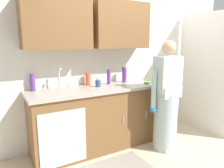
{
  "coord_description": "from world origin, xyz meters",
  "views": [
    {
      "loc": [
        -1.85,
        -2.04,
        1.59
      ],
      "look_at": [
        -0.36,
        0.55,
        1.0
      ],
      "focal_mm": 33.9,
      "sensor_mm": 36.0,
      "label": 1
    }
  ],
  "objects_px": {
    "bottle_dish_liquid": "(124,75)",
    "cup_by_sink": "(98,84)",
    "sink": "(66,92)",
    "bottle_soap": "(109,77)",
    "bottle_water_short": "(33,83)",
    "person_at_sink": "(166,105)",
    "bottle_water_tall": "(88,79)",
    "sponge": "(148,83)"
  },
  "relations": [
    {
      "from": "bottle_dish_liquid",
      "to": "cup_by_sink",
      "type": "relative_size",
      "value": 2.56
    },
    {
      "from": "sink",
      "to": "bottle_soap",
      "type": "bearing_deg",
      "value": 10.42
    },
    {
      "from": "bottle_dish_liquid",
      "to": "bottle_water_short",
      "type": "bearing_deg",
      "value": 177.36
    },
    {
      "from": "bottle_dish_liquid",
      "to": "sink",
      "type": "bearing_deg",
      "value": -171.79
    },
    {
      "from": "person_at_sink",
      "to": "bottle_water_tall",
      "type": "xyz_separation_m",
      "value": [
        -0.9,
        0.77,
        0.34
      ]
    },
    {
      "from": "sponge",
      "to": "bottle_water_short",
      "type": "bearing_deg",
      "value": 167.32
    },
    {
      "from": "bottle_water_tall",
      "to": "person_at_sink",
      "type": "bearing_deg",
      "value": -40.28
    },
    {
      "from": "person_at_sink",
      "to": "bottle_dish_liquid",
      "type": "relative_size",
      "value": 6.58
    },
    {
      "from": "bottle_water_short",
      "to": "cup_by_sink",
      "type": "distance_m",
      "value": 0.91
    },
    {
      "from": "bottle_water_tall",
      "to": "bottle_soap",
      "type": "height_order",
      "value": "bottle_soap"
    },
    {
      "from": "person_at_sink",
      "to": "bottle_water_short",
      "type": "distance_m",
      "value": 1.91
    },
    {
      "from": "bottle_water_short",
      "to": "bottle_dish_liquid",
      "type": "height_order",
      "value": "bottle_dish_liquid"
    },
    {
      "from": "person_at_sink",
      "to": "sponge",
      "type": "relative_size",
      "value": 14.73
    },
    {
      "from": "sink",
      "to": "bottle_water_tall",
      "type": "bearing_deg",
      "value": 26.05
    },
    {
      "from": "bottle_soap",
      "to": "sponge",
      "type": "bearing_deg",
      "value": -28.36
    },
    {
      "from": "bottle_water_short",
      "to": "bottle_water_tall",
      "type": "bearing_deg",
      "value": -0.69
    },
    {
      "from": "sink",
      "to": "bottle_water_tall",
      "type": "distance_m",
      "value": 0.49
    },
    {
      "from": "cup_by_sink",
      "to": "bottle_water_short",
      "type": "bearing_deg",
      "value": 167.93
    },
    {
      "from": "sink",
      "to": "bottle_dish_liquid",
      "type": "bearing_deg",
      "value": 8.21
    },
    {
      "from": "bottle_water_short",
      "to": "bottle_dish_liquid",
      "type": "bearing_deg",
      "value": -2.64
    },
    {
      "from": "bottle_dish_liquid",
      "to": "person_at_sink",
      "type": "bearing_deg",
      "value": -68.87
    },
    {
      "from": "sink",
      "to": "cup_by_sink",
      "type": "bearing_deg",
      "value": 3.16
    },
    {
      "from": "bottle_water_short",
      "to": "cup_by_sink",
      "type": "xyz_separation_m",
      "value": [
        0.89,
        -0.19,
        -0.07
      ]
    },
    {
      "from": "sink",
      "to": "bottle_dish_liquid",
      "type": "height_order",
      "value": "sink"
    },
    {
      "from": "person_at_sink",
      "to": "bottle_water_tall",
      "type": "bearing_deg",
      "value": 139.72
    },
    {
      "from": "sink",
      "to": "person_at_sink",
      "type": "height_order",
      "value": "person_at_sink"
    },
    {
      "from": "bottle_dish_liquid",
      "to": "cup_by_sink",
      "type": "height_order",
      "value": "bottle_dish_liquid"
    },
    {
      "from": "bottle_dish_liquid",
      "to": "sponge",
      "type": "height_order",
      "value": "bottle_dish_liquid"
    },
    {
      "from": "bottle_dish_liquid",
      "to": "cup_by_sink",
      "type": "distance_m",
      "value": 0.57
    },
    {
      "from": "person_at_sink",
      "to": "bottle_soap",
      "type": "distance_m",
      "value": 0.98
    },
    {
      "from": "bottle_water_tall",
      "to": "cup_by_sink",
      "type": "height_order",
      "value": "bottle_water_tall"
    },
    {
      "from": "bottle_water_short",
      "to": "bottle_dish_liquid",
      "type": "xyz_separation_m",
      "value": [
        1.44,
        -0.07,
        0.01
      ]
    },
    {
      "from": "bottle_water_tall",
      "to": "bottle_dish_liquid",
      "type": "bearing_deg",
      "value": -5.12
    },
    {
      "from": "bottle_water_short",
      "to": "bottle_water_tall",
      "type": "distance_m",
      "value": 0.81
    },
    {
      "from": "person_at_sink",
      "to": "bottle_water_short",
      "type": "bearing_deg",
      "value": 155.62
    },
    {
      "from": "bottle_water_short",
      "to": "sponge",
      "type": "xyz_separation_m",
      "value": [
        1.69,
        -0.38,
        -0.1
      ]
    },
    {
      "from": "sink",
      "to": "bottle_water_short",
      "type": "height_order",
      "value": "sink"
    },
    {
      "from": "bottle_water_short",
      "to": "bottle_soap",
      "type": "height_order",
      "value": "bottle_soap"
    },
    {
      "from": "bottle_soap",
      "to": "person_at_sink",
      "type": "bearing_deg",
      "value": -50.24
    },
    {
      "from": "bottle_water_short",
      "to": "bottle_dish_liquid",
      "type": "relative_size",
      "value": 0.93
    },
    {
      "from": "sink",
      "to": "sponge",
      "type": "height_order",
      "value": "sink"
    },
    {
      "from": "sink",
      "to": "cup_by_sink",
      "type": "distance_m",
      "value": 0.51
    }
  ]
}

